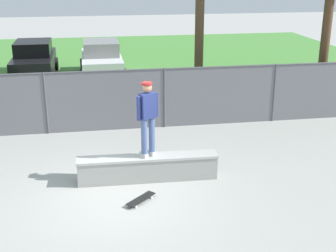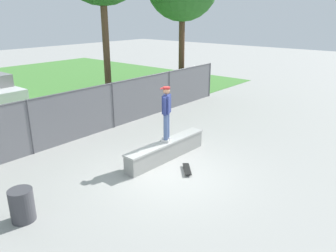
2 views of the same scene
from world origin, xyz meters
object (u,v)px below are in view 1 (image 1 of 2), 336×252
(car_black, at_px, (34,59))
(car_white, at_px, (101,59))
(concrete_ledge, at_px, (148,168))
(skateboarder, at_px, (148,116))
(skateboard, at_px, (141,199))

(car_black, relative_size, car_white, 1.00)
(car_black, height_order, car_white, same)
(concrete_ledge, height_order, car_white, car_white)
(skateboarder, relative_size, skateboard, 2.56)
(car_white, bearing_deg, skateboard, -88.05)
(concrete_ledge, relative_size, car_white, 0.82)
(concrete_ledge, distance_m, car_white, 11.52)
(skateboarder, bearing_deg, concrete_ledge, -167.28)
(skateboarder, xyz_separation_m, car_white, (-0.74, 11.48, -0.82))
(skateboarder, relative_size, car_black, 0.44)
(concrete_ledge, xyz_separation_m, skateboarder, (0.02, 0.00, 1.34))
(skateboarder, distance_m, car_white, 11.54)
(concrete_ledge, height_order, skateboard, concrete_ledge)
(concrete_ledge, bearing_deg, skateboard, -105.25)
(skateboarder, distance_m, car_black, 12.61)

